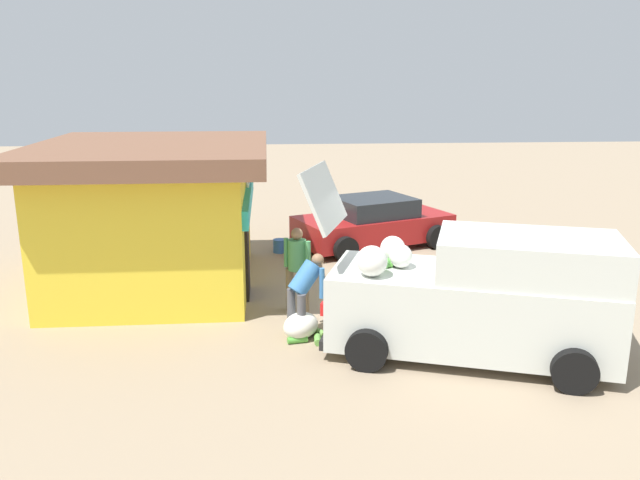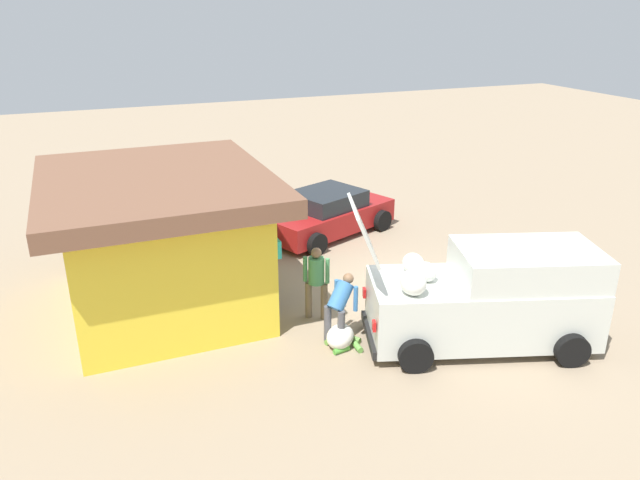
{
  "view_description": "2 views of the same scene",
  "coord_description": "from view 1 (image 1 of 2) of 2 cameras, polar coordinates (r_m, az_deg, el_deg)",
  "views": [
    {
      "loc": [
        -11.88,
        2.69,
        4.36
      ],
      "look_at": [
        0.9,
        1.74,
        1.05
      ],
      "focal_mm": 35.86,
      "sensor_mm": 36.0,
      "label": 1
    },
    {
      "loc": [
        -11.24,
        6.51,
        6.41
      ],
      "look_at": [
        0.97,
        1.62,
        1.2
      ],
      "focal_mm": 33.99,
      "sensor_mm": 36.0,
      "label": 2
    }
  ],
  "objects": [
    {
      "name": "vendor_standing",
      "position": [
        11.95,
        -2.05,
        -2.13
      ],
      "size": [
        0.47,
        0.49,
        1.63
      ],
      "color": "#726047",
      "rests_on": "ground_plane"
    },
    {
      "name": "unloaded_banana_pile",
      "position": [
        11.0,
        -1.65,
        -7.73
      ],
      "size": [
        0.85,
        0.88,
        0.44
      ],
      "color": "silver",
      "rests_on": "ground_plane"
    },
    {
      "name": "storefront_bar",
      "position": [
        13.8,
        -14.47,
        2.43
      ],
      "size": [
        5.62,
        4.75,
        3.02
      ],
      "color": "yellow",
      "rests_on": "ground_plane"
    },
    {
      "name": "customer_bending",
      "position": [
        10.98,
        -1.42,
        -4.25
      ],
      "size": [
        0.66,
        0.71,
        1.39
      ],
      "color": "#4C4C51",
      "rests_on": "ground_plane"
    },
    {
      "name": "delivery_van",
      "position": [
        10.36,
        14.1,
        -4.9
      ],
      "size": [
        3.13,
        5.07,
        2.96
      ],
      "color": "silver",
      "rests_on": "ground_plane"
    },
    {
      "name": "ground_plane",
      "position": [
        12.94,
        8.05,
        -5.36
      ],
      "size": [
        60.0,
        60.0,
        0.0
      ],
      "primitive_type": "plane",
      "color": "gray"
    },
    {
      "name": "parked_sedan",
      "position": [
        16.75,
        4.75,
        1.51
      ],
      "size": [
        3.29,
        4.37,
        1.29
      ],
      "color": "maroon",
      "rests_on": "ground_plane"
    },
    {
      "name": "paint_bucket",
      "position": [
        16.22,
        -3.62,
        -0.52
      ],
      "size": [
        0.33,
        0.33,
        0.34
      ],
      "primitive_type": "cylinder",
      "color": "blue",
      "rests_on": "ground_plane"
    }
  ]
}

